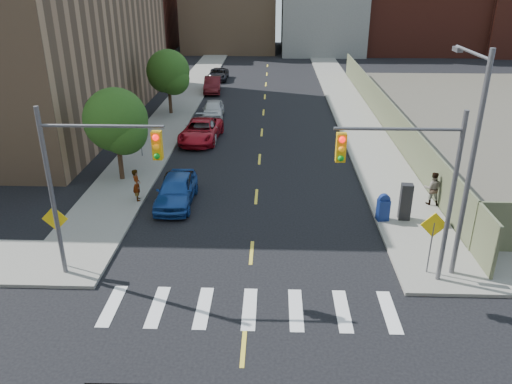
# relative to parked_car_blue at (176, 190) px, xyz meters

# --- Properties ---
(sidewalk_nw) EXTENTS (3.50, 73.00, 0.15)m
(sidewalk_nw) POSITION_rel_parked_car_blue_xyz_m (-3.55, 28.56, -0.72)
(sidewalk_nw) COLOR gray
(sidewalk_nw) RESTS_ON ground
(sidewalk_ne) EXTENTS (3.50, 73.00, 0.15)m
(sidewalk_ne) POSITION_rel_parked_car_blue_xyz_m (11.95, 28.56, -0.72)
(sidewalk_ne) COLOR gray
(sidewalk_ne) RESTS_ON ground
(fence_north) EXTENTS (0.12, 44.00, 2.50)m
(fence_north) POSITION_rel_parked_car_blue_xyz_m (13.80, 15.06, 0.46)
(fence_north) COLOR #5F6446
(fence_north) RESTS_ON ground
(bg_bldg_west) EXTENTS (14.00, 18.00, 12.00)m
(bg_bldg_west) POSITION_rel_parked_car_blue_xyz_m (-17.80, 57.06, 5.21)
(bg_bldg_west) COLOR #592319
(bg_bldg_west) RESTS_ON ground
(bg_bldg_center) EXTENTS (12.00, 16.00, 10.00)m
(bg_bldg_center) POSITION_rel_parked_car_blue_xyz_m (12.20, 57.06, 4.21)
(bg_bldg_center) COLOR gray
(bg_bldg_center) RESTS_ON ground
(signal_nw) EXTENTS (4.59, 0.30, 7.00)m
(signal_nw) POSITION_rel_parked_car_blue_xyz_m (-1.78, -6.94, 3.74)
(signal_nw) COLOR #59595E
(signal_nw) RESTS_ON ground
(signal_ne) EXTENTS (4.59, 0.30, 7.00)m
(signal_ne) POSITION_rel_parked_car_blue_xyz_m (10.18, -6.94, 3.74)
(signal_ne) COLOR #59595E
(signal_ne) RESTS_ON ground
(streetlight_ne) EXTENTS (0.25, 3.70, 9.00)m
(streetlight_ne) POSITION_rel_parked_car_blue_xyz_m (12.40, -6.05, 4.43)
(streetlight_ne) COLOR #59595E
(streetlight_ne) RESTS_ON ground
(warn_sign_nw) EXTENTS (1.06, 0.06, 2.83)m
(warn_sign_nw) POSITION_rel_parked_car_blue_xyz_m (-3.60, -6.44, 1.20)
(warn_sign_nw) COLOR #59595E
(warn_sign_nw) RESTS_ON ground
(warn_sign_ne) EXTENTS (1.06, 0.06, 2.83)m
(warn_sign_ne) POSITION_rel_parked_car_blue_xyz_m (11.40, -6.44, 1.20)
(warn_sign_ne) COLOR #59595E
(warn_sign_ne) RESTS_ON ground
(warn_sign_midwest) EXTENTS (1.06, 0.06, 2.83)m
(warn_sign_midwest) POSITION_rel_parked_car_blue_xyz_m (-3.60, 7.06, 1.20)
(warn_sign_midwest) COLOR #59595E
(warn_sign_midwest) RESTS_ON ground
(tree_west_near) EXTENTS (3.66, 3.64, 5.52)m
(tree_west_near) POSITION_rel_parked_car_blue_xyz_m (-3.80, 3.10, 2.69)
(tree_west_near) COLOR #332114
(tree_west_near) RESTS_ON ground
(tree_west_far) EXTENTS (3.66, 3.64, 5.52)m
(tree_west_far) POSITION_rel_parked_car_blue_xyz_m (-3.80, 18.10, 2.69)
(tree_west_far) COLOR #332114
(tree_west_far) RESTS_ON ground
(parked_car_blue) EXTENTS (1.89, 4.65, 1.58)m
(parked_car_blue) POSITION_rel_parked_car_blue_xyz_m (0.00, 0.00, 0.00)
(parked_car_blue) COLOR #1A4491
(parked_car_blue) RESTS_ON ground
(parked_car_black) EXTENTS (1.66, 4.13, 1.34)m
(parked_car_black) POSITION_rel_parked_car_blue_xyz_m (0.00, 0.39, -0.12)
(parked_car_black) COLOR black
(parked_car_black) RESTS_ON ground
(parked_car_red) EXTENTS (2.97, 5.67, 1.52)m
(parked_car_red) POSITION_rel_parked_car_blue_xyz_m (-0.17, 10.82, -0.03)
(parked_car_red) COLOR #A7101E
(parked_car_red) RESTS_ON ground
(parked_car_silver) EXTENTS (2.17, 4.92, 1.40)m
(parked_car_silver) POSITION_rel_parked_car_blue_xyz_m (0.00, 11.49, -0.09)
(parked_car_silver) COLOR #A0A3A7
(parked_car_silver) RESTS_ON ground
(parked_car_white) EXTENTS (1.95, 4.37, 1.46)m
(parked_car_white) POSITION_rel_parked_car_blue_xyz_m (0.00, 17.16, -0.06)
(parked_car_white) COLOR silver
(parked_car_white) RESTS_ON ground
(parked_car_maroon) EXTENTS (1.96, 4.80, 1.55)m
(parked_car_maroon) POSITION_rel_parked_car_blue_xyz_m (-1.18, 26.88, -0.02)
(parked_car_maroon) COLOR #460E11
(parked_car_maroon) RESTS_ON ground
(parked_car_grey) EXTENTS (2.16, 4.64, 1.29)m
(parked_car_grey) POSITION_rel_parked_car_blue_xyz_m (-1.30, 33.32, -0.15)
(parked_car_grey) COLOR black
(parked_car_grey) RESTS_ON ground
(mailbox) EXTENTS (0.62, 0.51, 1.37)m
(mailbox) POSITION_rel_parked_car_blue_xyz_m (10.50, -1.81, 0.03)
(mailbox) COLOR navy
(mailbox) RESTS_ON sidewalk_ne
(payphone) EXTENTS (0.58, 0.49, 1.85)m
(payphone) POSITION_rel_parked_car_blue_xyz_m (11.58, -1.67, 0.28)
(payphone) COLOR black
(payphone) RESTS_ON sidewalk_ne
(pedestrian_west) EXTENTS (0.61, 0.74, 1.74)m
(pedestrian_west) POSITION_rel_parked_car_blue_xyz_m (-2.10, 0.08, 0.23)
(pedestrian_west) COLOR gray
(pedestrian_west) RESTS_ON sidewalk_nw
(pedestrian_east) EXTENTS (0.95, 0.79, 1.77)m
(pedestrian_east) POSITION_rel_parked_car_blue_xyz_m (13.40, 0.15, 0.25)
(pedestrian_east) COLOR gray
(pedestrian_east) RESTS_ON sidewalk_ne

